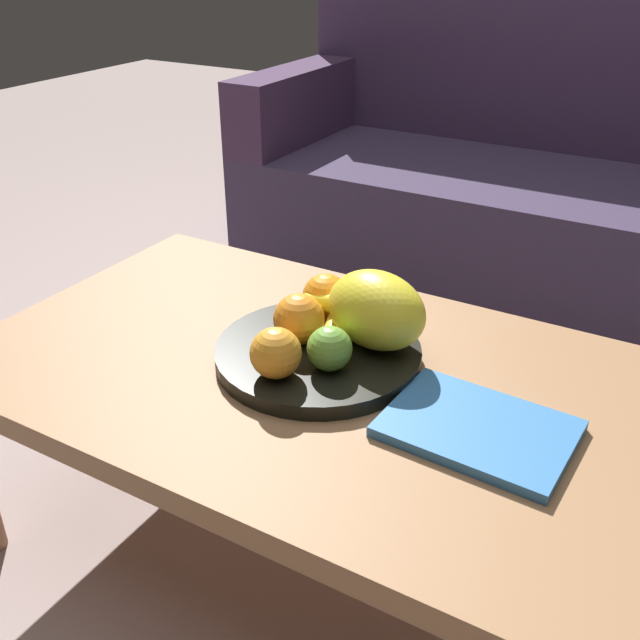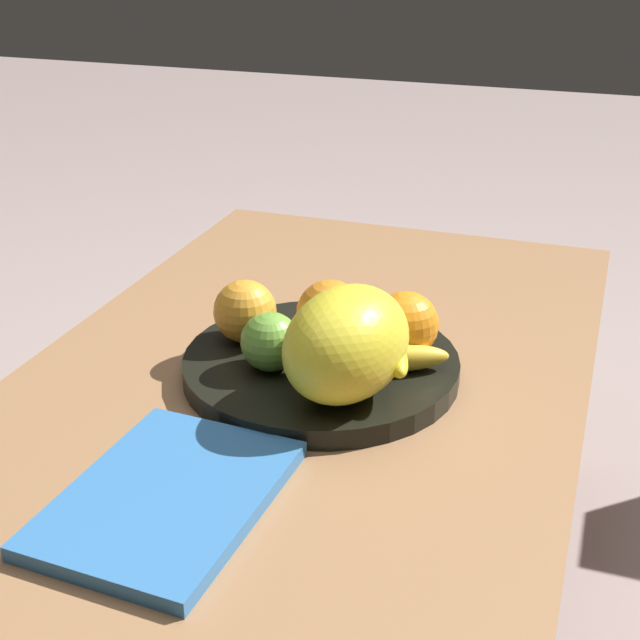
% 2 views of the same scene
% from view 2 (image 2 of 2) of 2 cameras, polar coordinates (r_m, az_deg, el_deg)
% --- Properties ---
extents(ground_plane, '(8.00, 8.00, 0.00)m').
position_cam_2_polar(ground_plane, '(1.31, -0.96, -18.50)').
color(ground_plane, gray).
extents(coffee_table, '(1.10, 0.67, 0.39)m').
position_cam_2_polar(coffee_table, '(1.10, -1.09, -5.22)').
color(coffee_table, '#986C46').
rests_on(coffee_table, ground_plane).
extents(fruit_bowl, '(0.33, 0.33, 0.03)m').
position_cam_2_polar(fruit_bowl, '(1.06, 0.00, -3.05)').
color(fruit_bowl, black).
rests_on(fruit_bowl, coffee_table).
extents(melon_large_front, '(0.19, 0.16, 0.12)m').
position_cam_2_polar(melon_large_front, '(0.95, 1.72, -1.53)').
color(melon_large_front, yellow).
rests_on(melon_large_front, fruit_bowl).
extents(orange_front, '(0.08, 0.08, 0.08)m').
position_cam_2_polar(orange_front, '(1.09, -4.83, 0.56)').
color(orange_front, orange).
rests_on(orange_front, fruit_bowl).
extents(orange_left, '(0.08, 0.08, 0.08)m').
position_cam_2_polar(orange_left, '(1.05, 5.50, -0.28)').
color(orange_left, orange).
rests_on(orange_left, fruit_bowl).
extents(orange_right, '(0.08, 0.08, 0.08)m').
position_cam_2_polar(orange_right, '(1.07, 0.65, 0.41)').
color(orange_right, orange).
rests_on(orange_right, fruit_bowl).
extents(apple_front, '(0.07, 0.07, 0.07)m').
position_cam_2_polar(apple_front, '(1.02, -3.21, -1.40)').
color(apple_front, '#69A138').
rests_on(apple_front, fruit_bowl).
extents(banana_bunch, '(0.18, 0.17, 0.06)m').
position_cam_2_polar(banana_bunch, '(1.02, 3.88, -1.72)').
color(banana_bunch, yellow).
rests_on(banana_bunch, fruit_bowl).
extents(magazine, '(0.26, 0.19, 0.02)m').
position_cam_2_polar(magazine, '(0.87, -9.75, -11.12)').
color(magazine, '#3371B3').
rests_on(magazine, coffee_table).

